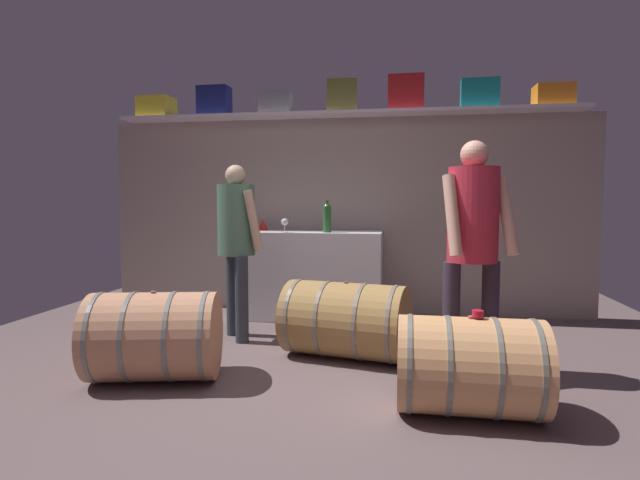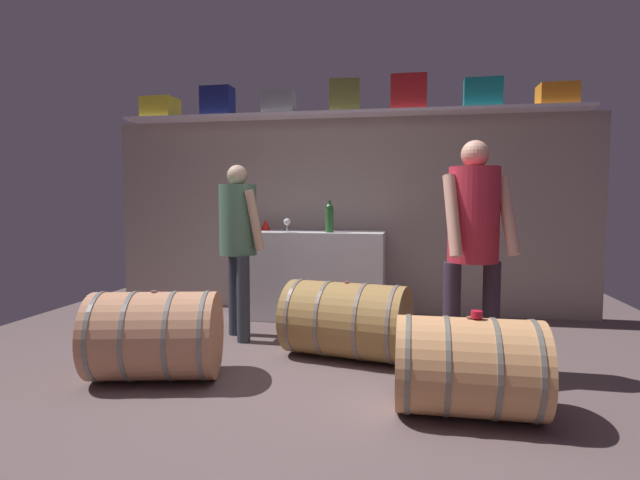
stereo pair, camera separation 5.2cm
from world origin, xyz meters
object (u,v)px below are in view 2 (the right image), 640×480
at_px(visitor_tasting, 239,233).
at_px(wine_barrel_far, 155,336).
at_px(work_cabinet, 315,274).
at_px(wine_glass, 287,223).
at_px(toolcase_olive, 345,97).
at_px(red_funnel, 266,225).
at_px(tasting_cup, 477,314).
at_px(toolcase_red, 409,94).
at_px(winemaker_pouring, 474,232).
at_px(toolcase_navy, 218,102).
at_px(wine_bottle_green, 329,217).
at_px(toolcase_teal, 483,94).
at_px(toolcase_yellow, 160,108).
at_px(toolcase_orange, 557,95).
at_px(toolcase_grey, 279,104).
at_px(wine_barrel_near, 469,367).
at_px(wine_barrel_flank, 346,320).

bearing_deg(visitor_tasting, wine_barrel_far, -46.54).
xyz_separation_m(work_cabinet, wine_glass, (-0.24, -0.23, 0.55)).
relative_size(toolcase_olive, red_funnel, 2.75).
bearing_deg(tasting_cup, toolcase_red, 99.11).
bearing_deg(winemaker_pouring, toolcase_navy, -53.65).
bearing_deg(visitor_tasting, work_cabinet, 115.75).
relative_size(toolcase_red, red_funnel, 3.02).
height_order(toolcase_red, wine_bottle_green, toolcase_red).
distance_m(toolcase_olive, toolcase_red, 0.65).
bearing_deg(wine_barrel_far, visitor_tasting, 66.46).
relative_size(toolcase_teal, visitor_tasting, 0.24).
distance_m(wine_bottle_green, tasting_cup, 2.45).
xyz_separation_m(toolcase_red, red_funnel, (-1.50, -0.10, -1.35)).
xyz_separation_m(toolcase_yellow, toolcase_orange, (4.16, 0.00, -0.01)).
distance_m(toolcase_grey, wine_bottle_green, 1.39).
distance_m(wine_glass, winemaker_pouring, 2.09).
bearing_deg(toolcase_grey, toolcase_red, -4.32).
bearing_deg(work_cabinet, visitor_tasting, -119.22).
relative_size(wine_barrel_near, wine_barrel_flank, 0.79).
bearing_deg(toolcase_red, winemaker_pouring, -74.70).
distance_m(toolcase_teal, wine_bottle_green, 1.97).
bearing_deg(toolcase_navy, wine_bottle_green, -14.29).
relative_size(wine_barrel_flank, visitor_tasting, 0.68).
xyz_separation_m(toolcase_yellow, wine_bottle_green, (1.97, -0.36, -1.20)).
height_order(toolcase_red, toolcase_orange, toolcase_red).
relative_size(toolcase_orange, work_cabinet, 0.25).
bearing_deg(toolcase_teal, toolcase_orange, 2.34).
xyz_separation_m(toolcase_grey, winemaker_pouring, (1.83, -1.75, -1.25)).
distance_m(toolcase_navy, wine_barrel_near, 4.00).
xyz_separation_m(wine_barrel_far, visitor_tasting, (0.22, 1.10, 0.63)).
bearing_deg(wine_barrel_near, toolcase_teal, 82.16).
bearing_deg(visitor_tasting, toolcase_navy, 173.57).
relative_size(toolcase_yellow, toolcase_teal, 0.97).
xyz_separation_m(wine_barrel_near, winemaker_pouring, (0.10, 0.71, 0.72)).
xyz_separation_m(wine_glass, wine_barrel_near, (1.54, -2.01, -0.72)).
bearing_deg(toolcase_teal, toolcase_olive, -177.66).
distance_m(toolcase_navy, winemaker_pouring, 3.33).
height_order(toolcase_olive, winemaker_pouring, toolcase_olive).
xyz_separation_m(wine_barrel_flank, winemaker_pouring, (0.91, -0.23, 0.70)).
xyz_separation_m(toolcase_yellow, toolcase_grey, (1.37, 0.00, 0.00)).
relative_size(wine_barrel_flank, tasting_cup, 16.17).
bearing_deg(wine_barrel_near, toolcase_navy, 135.23).
xyz_separation_m(toolcase_orange, work_cabinet, (-2.36, -0.22, -1.79)).
bearing_deg(tasting_cup, toolcase_teal, 82.26).
relative_size(toolcase_red, wine_glass, 2.55).
height_order(toolcase_olive, wine_barrel_far, toolcase_olive).
relative_size(toolcase_yellow, wine_barrel_flank, 0.35).
distance_m(toolcase_teal, visitor_tasting, 2.80).
bearing_deg(work_cabinet, wine_barrel_flank, -69.45).
relative_size(toolcase_orange, visitor_tasting, 0.23).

